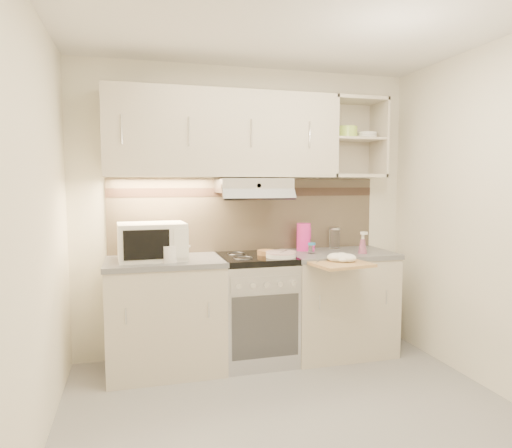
# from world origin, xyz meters

# --- Properties ---
(ground) EXTENTS (3.00, 3.00, 0.00)m
(ground) POSITION_xyz_m (0.00, 0.00, 0.00)
(ground) COLOR gray
(ground) RESTS_ON ground
(room_shell) EXTENTS (3.04, 2.84, 2.52)m
(room_shell) POSITION_xyz_m (0.00, 0.37, 1.63)
(room_shell) COLOR white
(room_shell) RESTS_ON ground
(base_cabinet_left) EXTENTS (0.90, 0.60, 0.86)m
(base_cabinet_left) POSITION_xyz_m (-0.75, 1.10, 0.43)
(base_cabinet_left) COLOR beige
(base_cabinet_left) RESTS_ON ground
(worktop_left) EXTENTS (0.92, 0.62, 0.04)m
(worktop_left) POSITION_xyz_m (-0.75, 1.10, 0.88)
(worktop_left) COLOR slate
(worktop_left) RESTS_ON base_cabinet_left
(base_cabinet_right) EXTENTS (0.90, 0.60, 0.86)m
(base_cabinet_right) POSITION_xyz_m (0.75, 1.10, 0.43)
(base_cabinet_right) COLOR beige
(base_cabinet_right) RESTS_ON ground
(worktop_right) EXTENTS (0.92, 0.62, 0.04)m
(worktop_right) POSITION_xyz_m (0.75, 1.10, 0.88)
(worktop_right) COLOR slate
(worktop_right) RESTS_ON base_cabinet_right
(electric_range) EXTENTS (0.60, 0.60, 0.90)m
(electric_range) POSITION_xyz_m (0.00, 1.10, 0.45)
(electric_range) COLOR #B7B7BC
(electric_range) RESTS_ON ground
(microwave) EXTENTS (0.53, 0.41, 0.29)m
(microwave) POSITION_xyz_m (-0.84, 1.10, 1.04)
(microwave) COLOR silver
(microwave) RESTS_ON worktop_left
(watering_can) EXTENTS (0.23, 0.12, 0.20)m
(watering_can) POSITION_xyz_m (-0.72, 0.95, 0.97)
(watering_can) COLOR white
(watering_can) RESTS_ON worktop_left
(plate_stack) EXTENTS (0.25, 0.25, 0.05)m
(plate_stack) POSITION_xyz_m (0.17, 0.95, 0.92)
(plate_stack) COLOR white
(plate_stack) RESTS_ON electric_range
(bread_loaf) EXTENTS (0.16, 0.16, 0.04)m
(bread_loaf) POSITION_xyz_m (0.09, 1.10, 0.92)
(bread_loaf) COLOR #A56D41
(bread_loaf) RESTS_ON electric_range
(pink_pitcher) EXTENTS (0.13, 0.12, 0.25)m
(pink_pitcher) POSITION_xyz_m (0.48, 1.24, 1.02)
(pink_pitcher) COLOR #EC2999
(pink_pitcher) RESTS_ON worktop_right
(glass_jar) EXTENTS (0.10, 0.10, 0.19)m
(glass_jar) POSITION_xyz_m (0.80, 1.30, 1.00)
(glass_jar) COLOR silver
(glass_jar) RESTS_ON worktop_right
(spice_jar) EXTENTS (0.06, 0.06, 0.09)m
(spice_jar) POSITION_xyz_m (0.48, 1.07, 0.95)
(spice_jar) COLOR white
(spice_jar) RESTS_ON worktop_right
(spray_bottle) EXTENTS (0.08, 0.08, 0.20)m
(spray_bottle) POSITION_xyz_m (0.91, 0.96, 0.98)
(spray_bottle) COLOR pink
(spray_bottle) RESTS_ON worktop_right
(cutting_board) EXTENTS (0.49, 0.45, 0.02)m
(cutting_board) POSITION_xyz_m (0.57, 0.70, 0.87)
(cutting_board) COLOR tan
(cutting_board) RESTS_ON base_cabinet_right
(dish_towel) EXTENTS (0.30, 0.27, 0.07)m
(dish_towel) POSITION_xyz_m (0.58, 0.73, 0.92)
(dish_towel) COLOR silver
(dish_towel) RESTS_ON cutting_board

